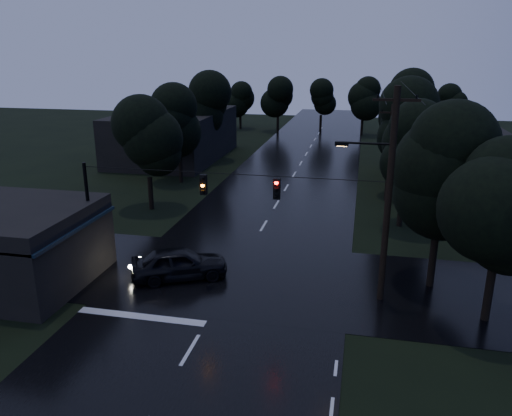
% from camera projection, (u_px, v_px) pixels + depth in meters
% --- Properties ---
extents(main_road, '(12.00, 120.00, 0.02)m').
position_uv_depth(main_road, '(286.00, 188.00, 43.16)').
color(main_road, black).
rests_on(main_road, ground).
extents(cross_street, '(60.00, 9.00, 0.02)m').
position_uv_depth(cross_street, '(234.00, 276.00, 26.39)').
color(cross_street, black).
rests_on(cross_street, ground).
extents(building_far_right, '(10.00, 14.00, 4.40)m').
position_uv_depth(building_far_right, '(453.00, 161.00, 43.42)').
color(building_far_right, black).
rests_on(building_far_right, ground).
extents(building_far_left, '(10.00, 16.00, 5.00)m').
position_uv_depth(building_far_left, '(174.00, 135.00, 54.52)').
color(building_far_left, black).
rests_on(building_far_left, ground).
extents(utility_pole_main, '(3.50, 0.30, 10.00)m').
position_uv_depth(utility_pole_main, '(387.00, 194.00, 22.38)').
color(utility_pole_main, black).
rests_on(utility_pole_main, ground).
extents(utility_pole_far, '(2.00, 0.30, 7.50)m').
position_uv_depth(utility_pole_far, '(390.00, 152.00, 38.46)').
color(utility_pole_far, black).
rests_on(utility_pole_far, ground).
extents(anchor_pole_left, '(0.18, 0.18, 6.00)m').
position_uv_depth(anchor_pole_left, '(90.00, 219.00, 26.05)').
color(anchor_pole_left, black).
rests_on(anchor_pole_left, ground).
extents(span_signals, '(15.00, 0.37, 1.12)m').
position_uv_depth(span_signals, '(239.00, 186.00, 23.75)').
color(span_signals, black).
rests_on(span_signals, ground).
extents(tree_corner_near, '(4.48, 4.48, 9.44)m').
position_uv_depth(tree_corner_near, '(443.00, 171.00, 23.50)').
color(tree_corner_near, black).
rests_on(tree_corner_near, ground).
extents(tree_corner_far, '(3.92, 3.92, 8.26)m').
position_uv_depth(tree_corner_far, '(502.00, 207.00, 20.54)').
color(tree_corner_far, black).
rests_on(tree_corner_far, ground).
extents(tree_left_a, '(3.92, 3.92, 8.26)m').
position_uv_depth(tree_left_a, '(147.00, 140.00, 35.92)').
color(tree_left_a, black).
rests_on(tree_left_a, ground).
extents(tree_left_b, '(4.20, 4.20, 8.85)m').
position_uv_depth(tree_left_b, '(178.00, 120.00, 43.38)').
color(tree_left_b, black).
rests_on(tree_left_b, ground).
extents(tree_left_c, '(4.48, 4.48, 9.44)m').
position_uv_depth(tree_left_c, '(206.00, 104.00, 52.70)').
color(tree_left_c, black).
rests_on(tree_left_c, ground).
extents(tree_right_a, '(4.20, 4.20, 8.85)m').
position_uv_depth(tree_right_a, '(407.00, 144.00, 32.20)').
color(tree_right_a, black).
rests_on(tree_right_a, ground).
extents(tree_right_b, '(4.48, 4.48, 9.44)m').
position_uv_depth(tree_right_b, '(408.00, 122.00, 39.42)').
color(tree_right_b, black).
rests_on(tree_right_b, ground).
extents(tree_right_c, '(4.76, 4.76, 10.03)m').
position_uv_depth(tree_right_c, '(407.00, 104.00, 48.51)').
color(tree_right_c, black).
rests_on(tree_right_c, ground).
extents(car, '(5.32, 3.89, 1.68)m').
position_uv_depth(car, '(179.00, 263.00, 25.91)').
color(car, black).
rests_on(car, ground).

